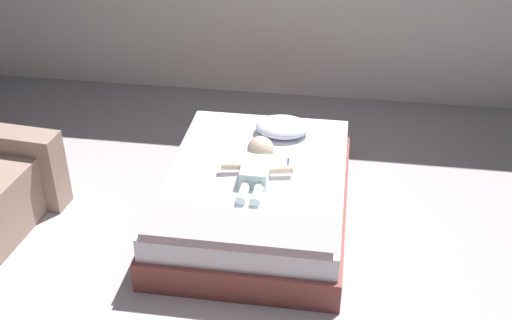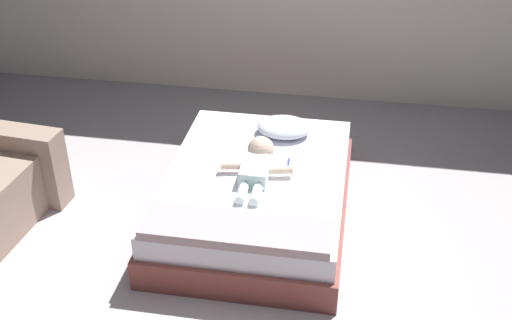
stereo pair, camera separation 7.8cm
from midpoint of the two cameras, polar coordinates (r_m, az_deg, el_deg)
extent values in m
plane|color=#A9A0A3|center=(3.89, 0.60, -13.26)|extent=(8.00, 8.00, 0.00)
cube|color=brown|center=(4.53, 0.49, -4.00)|extent=(1.26, 1.75, 0.21)
cube|color=white|center=(4.43, 0.50, -2.01)|extent=(1.21, 1.68, 0.17)
ellipsoid|color=silver|center=(4.82, 2.96, 2.94)|extent=(0.40, 0.33, 0.12)
cube|color=silver|center=(4.29, 0.47, -1.01)|extent=(0.18, 0.29, 0.11)
sphere|color=beige|center=(4.46, 0.94, 0.94)|extent=(0.19, 0.19, 0.19)
cylinder|color=beige|center=(4.35, -1.59, -0.51)|extent=(0.17, 0.09, 0.06)
cylinder|color=beige|center=(4.31, 2.73, -0.90)|extent=(0.17, 0.08, 0.06)
cylinder|color=silver|center=(4.12, -0.69, -2.94)|extent=(0.06, 0.20, 0.06)
cylinder|color=silver|center=(4.11, 0.57, -3.06)|extent=(0.06, 0.20, 0.06)
cube|color=blue|center=(4.46, 3.40, -0.43)|extent=(0.02, 0.15, 0.01)
cube|color=white|center=(4.52, 3.48, 0.21)|extent=(0.01, 0.02, 0.01)
cube|color=#A6929A|center=(3.81, -1.18, -6.26)|extent=(1.13, 0.32, 0.06)
camera|label=1|loc=(0.04, -89.48, 0.32)|focal=44.87mm
camera|label=2|loc=(0.04, 90.52, -0.32)|focal=44.87mm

